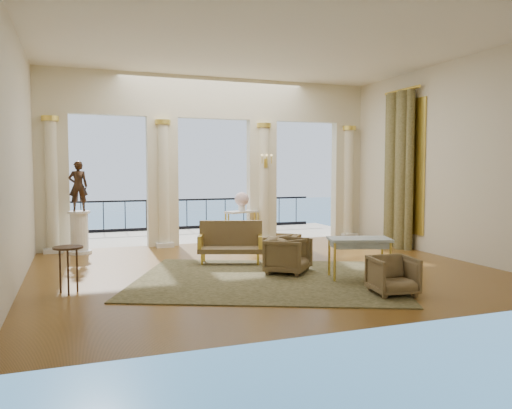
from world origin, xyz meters
name	(u,v)px	position (x,y,z in m)	size (l,w,h in m)	color
floor	(264,269)	(0.00, 0.00, 0.00)	(9.00, 9.00, 0.00)	#462B0E
room_walls	(286,122)	(0.00, -1.12, 2.88)	(9.00, 9.00, 9.00)	beige
arcade	(214,149)	(0.00, 3.82, 2.58)	(9.00, 0.56, 4.50)	beige
terrace	(198,236)	(0.00, 5.80, -0.05)	(10.00, 3.60, 0.10)	#BFB49D
balustrade	(187,217)	(0.00, 7.40, 0.41)	(9.00, 0.06, 1.03)	black
palm_tree	(250,108)	(2.00, 6.60, 4.09)	(2.00, 2.00, 4.50)	#4C3823
sea	(105,230)	(0.00, 60.00, -6.00)	(160.00, 160.00, 0.00)	#22587B
curtain	(398,170)	(4.28, 1.50, 2.02)	(0.33, 1.40, 4.09)	brown
window_frame	(404,167)	(4.47, 1.50, 2.10)	(0.04, 1.60, 3.40)	#EDCC4E
wall_sconce	(266,162)	(1.40, 3.51, 2.23)	(0.30, 0.11, 0.33)	#EDCC4E
rug	(266,279)	(-0.29, -0.90, 0.01)	(4.72, 3.67, 0.02)	#2F3219
armchair_a	(287,254)	(0.28, -0.54, 0.39)	(0.75, 0.70, 0.77)	#4C3924
armchair_b	(393,274)	(1.23, -2.65, 0.35)	(0.67, 0.63, 0.69)	#4C3924
armchair_c	(285,245)	(0.89, 0.97, 0.31)	(0.60, 0.56, 0.62)	#4C3924
armchair_d	(288,251)	(0.45, -0.20, 0.37)	(0.72, 0.68, 0.74)	#4C3924
settee	(231,242)	(-0.43, 0.89, 0.45)	(1.49, 1.01, 0.91)	#4C3924
game_table	(359,242)	(1.35, -1.44, 0.69)	(1.25, 0.91, 0.77)	#8FA9B5
pedestal	(79,233)	(-3.50, 3.28, 0.50)	(0.56, 0.56, 1.03)	silver
statue	(78,186)	(-3.50, 3.28, 1.63)	(0.44, 0.29, 1.20)	black
console_table	(242,216)	(0.71, 3.55, 0.75)	(1.02, 0.70, 0.90)	silver
urn	(242,200)	(0.71, 3.55, 1.19)	(0.39, 0.39, 0.51)	white
side_table	(68,253)	(-3.70, -0.75, 0.66)	(0.48, 0.48, 0.77)	black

